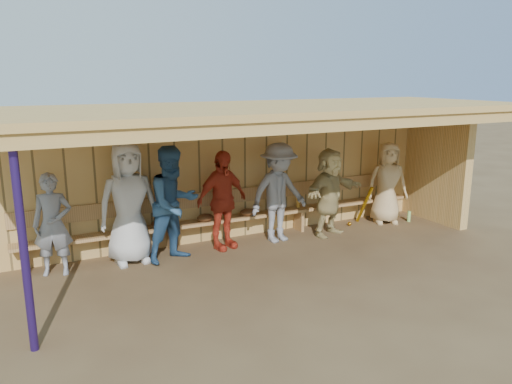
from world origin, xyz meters
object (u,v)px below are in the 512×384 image
player_c (174,204)px  player_d (222,200)px  bench (237,211)px  player_f (329,192)px  player_e (279,193)px  player_a (53,225)px  player_b (129,203)px  player_h (387,183)px

player_c → player_d: size_ratio=1.09×
bench → player_f: bearing=-18.2°
player_d → player_e: bearing=-19.6°
player_d → player_a: bearing=163.9°
player_b → player_h: (5.19, -0.09, -0.15)m
player_b → player_h: bearing=-3.7°
player_a → player_f: bearing=13.0°
player_d → player_b: bearing=163.2°
player_e → bench: player_e is taller
player_a → player_b: player_b is taller
player_e → bench: 0.84m
player_c → player_d: bearing=-7.1°
player_h → bench: (-3.16, 0.39, -0.30)m
player_e → player_f: player_e is taller
player_c → player_a: bearing=154.7°
player_a → player_e: 3.79m
player_c → player_f: 3.00m
player_f → bench: player_f is taller
player_b → bench: (2.02, 0.31, -0.45)m
player_b → player_e: bearing=-5.4°
player_c → player_e: size_ratio=1.05×
player_h → bench: bearing=-164.8°
player_f → bench: (-1.65, 0.54, -0.30)m
player_c → bench: bearing=3.0°
player_f → player_h: size_ratio=1.00×
player_h → player_d: bearing=-158.4°
player_e → player_h: 2.54m
player_a → player_h: player_h is taller
player_a → player_d: (2.72, -0.04, 0.08)m
player_h → bench: size_ratio=0.22×
player_b → player_f: bearing=-6.4°
player_c → player_e: (1.98, 0.10, -0.04)m
player_a → player_c: 1.83m
player_h → bench: 3.20m
player_d → player_c: bearing=175.9°
player_b → bench: size_ratio=0.26×
player_h → player_f: bearing=-152.1°
player_c → player_f: size_ratio=1.14×
player_f → player_h: bearing=-13.4°
player_d → player_f: 2.10m
player_d → bench: player_d is taller
player_b → bench: 2.10m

